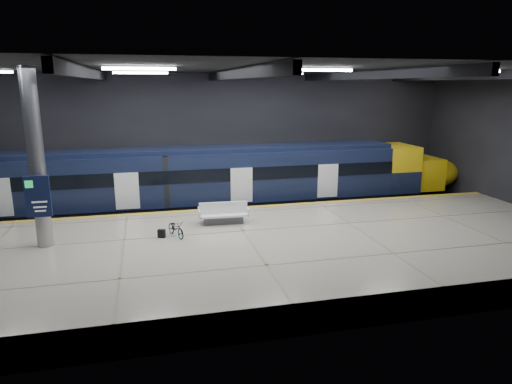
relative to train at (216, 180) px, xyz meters
name	(u,v)px	position (x,y,z in m)	size (l,w,h in m)	color
ground	(239,247)	(0.21, -5.50, -2.06)	(30.00, 30.00, 0.00)	black
room_shell	(238,122)	(0.21, -5.49, 3.66)	(30.10, 16.10, 8.05)	black
platform	(251,255)	(0.21, -8.00, -1.51)	(30.00, 11.00, 1.10)	#B6AF9A
safety_strip	(228,208)	(0.21, -2.75, -0.95)	(30.00, 0.40, 0.01)	gold
rails	(220,213)	(0.21, 0.00, -1.98)	(30.00, 1.52, 0.16)	gray
train	(216,180)	(0.00, 0.00, 0.00)	(29.40, 2.84, 3.79)	black
bench	(223,216)	(-0.43, -5.18, -0.61)	(2.32, 1.05, 1.01)	#595B60
bicycle	(176,228)	(-2.68, -6.59, -0.60)	(0.48, 1.37, 0.72)	#99999E
pannier_bag	(162,233)	(-3.28, -6.59, -0.78)	(0.30, 0.18, 0.35)	black
info_column	(36,162)	(-7.79, -6.52, 2.40)	(0.90, 0.78, 6.90)	#9EA0A5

